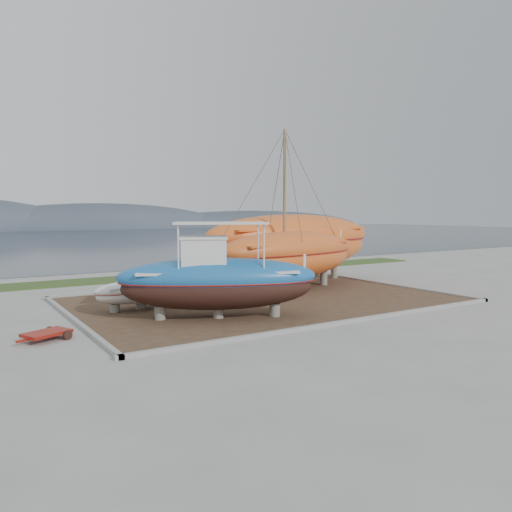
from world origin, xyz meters
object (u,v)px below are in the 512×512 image
blue_caique (218,270)px  orange_bare_hull (293,249)px  red_trailer (47,336)px  white_dinghy (141,294)px  orange_sailboat (291,211)px

blue_caique → orange_bare_hull: bearing=62.3°
orange_bare_hull → red_trailer: bearing=-160.3°
white_dinghy → orange_sailboat: bearing=-1.9°
orange_sailboat → red_trailer: size_ratio=4.54×
blue_caique → orange_bare_hull: (8.83, 6.79, 0.08)m
blue_caique → white_dinghy: 4.34m
blue_caique → orange_sailboat: bearing=57.2°
white_dinghy → red_trailer: 5.77m
blue_caique → red_trailer: (-6.60, 0.13, -1.87)m
white_dinghy → orange_bare_hull: 11.39m
white_dinghy → orange_bare_hull: size_ratio=0.35×
orange_sailboat → orange_bare_hull: 3.86m
blue_caique → orange_sailboat: (6.91, 4.40, 2.42)m
orange_sailboat → red_trailer: (-13.51, -4.27, -4.30)m
orange_sailboat → orange_bare_hull: size_ratio=0.81×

